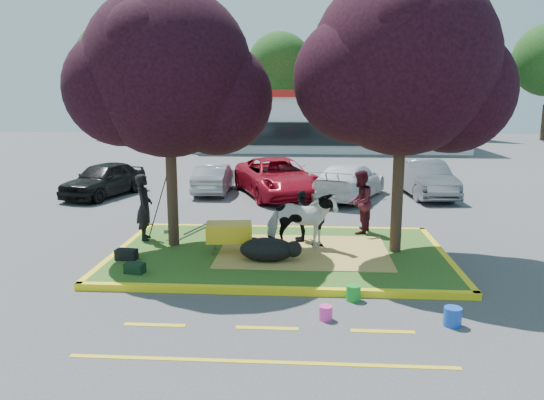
# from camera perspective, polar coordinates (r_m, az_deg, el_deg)

# --- Properties ---
(ground) EXTENTS (90.00, 90.00, 0.00)m
(ground) POSITION_cam_1_polar(r_m,az_deg,el_deg) (13.45, 0.82, -6.12)
(ground) COLOR #424244
(ground) RESTS_ON ground
(median_island) EXTENTS (8.00, 5.00, 0.15)m
(median_island) POSITION_cam_1_polar(r_m,az_deg,el_deg) (13.43, 0.82, -5.81)
(median_island) COLOR #2B541A
(median_island) RESTS_ON ground
(curb_near) EXTENTS (8.30, 0.16, 0.15)m
(curb_near) POSITION_cam_1_polar(r_m,az_deg,el_deg) (10.99, 0.11, -9.74)
(curb_near) COLOR yellow
(curb_near) RESTS_ON ground
(curb_far) EXTENTS (8.30, 0.16, 0.15)m
(curb_far) POSITION_cam_1_polar(r_m,az_deg,el_deg) (15.91, 1.31, -3.11)
(curb_far) COLOR yellow
(curb_far) RESTS_ON ground
(curb_left) EXTENTS (0.16, 5.30, 0.15)m
(curb_left) POSITION_cam_1_polar(r_m,az_deg,el_deg) (14.22, -15.90, -5.28)
(curb_left) COLOR yellow
(curb_left) RESTS_ON ground
(curb_right) EXTENTS (0.16, 5.30, 0.15)m
(curb_right) POSITION_cam_1_polar(r_m,az_deg,el_deg) (13.84, 18.04, -5.86)
(curb_right) COLOR yellow
(curb_right) RESTS_ON ground
(straw_bedding) EXTENTS (4.20, 3.00, 0.01)m
(straw_bedding) POSITION_cam_1_polar(r_m,az_deg,el_deg) (13.39, 3.40, -5.53)
(straw_bedding) COLOR tan
(straw_bedding) RESTS_ON median_island
(tree_purple_left) EXTENTS (5.06, 4.20, 6.51)m
(tree_purple_left) POSITION_cam_1_polar(r_m,az_deg,el_deg) (13.65, -11.06, 12.49)
(tree_purple_left) COLOR black
(tree_purple_left) RESTS_ON median_island
(tree_purple_right) EXTENTS (5.30, 4.40, 6.82)m
(tree_purple_right) POSITION_cam_1_polar(r_m,az_deg,el_deg) (13.21, 14.03, 13.29)
(tree_purple_right) COLOR black
(tree_purple_right) RESTS_ON median_island
(fire_lane_stripe_a) EXTENTS (1.10, 0.12, 0.01)m
(fire_lane_stripe_a) POSITION_cam_1_polar(r_m,az_deg,el_deg) (9.87, -12.50, -12.98)
(fire_lane_stripe_a) COLOR yellow
(fire_lane_stripe_a) RESTS_ON ground
(fire_lane_stripe_b) EXTENTS (1.10, 0.12, 0.01)m
(fire_lane_stripe_b) POSITION_cam_1_polar(r_m,az_deg,el_deg) (9.53, -0.53, -13.61)
(fire_lane_stripe_b) COLOR yellow
(fire_lane_stripe_b) RESTS_ON ground
(fire_lane_stripe_c) EXTENTS (1.10, 0.12, 0.01)m
(fire_lane_stripe_c) POSITION_cam_1_polar(r_m,az_deg,el_deg) (9.60, 11.81, -13.66)
(fire_lane_stripe_c) COLOR yellow
(fire_lane_stripe_c) RESTS_ON ground
(fire_lane_long) EXTENTS (6.00, 0.10, 0.01)m
(fire_lane_long) POSITION_cam_1_polar(r_m,az_deg,el_deg) (8.46, -1.17, -17.01)
(fire_lane_long) COLOR yellow
(fire_lane_long) RESTS_ON ground
(retail_building) EXTENTS (20.40, 8.40, 4.40)m
(retail_building) POSITION_cam_1_polar(r_m,az_deg,el_deg) (40.87, 5.74, 8.66)
(retail_building) COLOR silver
(retail_building) RESTS_ON ground
(treeline) EXTENTS (46.58, 7.80, 14.63)m
(treeline) POSITION_cam_1_polar(r_m,az_deg,el_deg) (50.58, 4.60, 15.36)
(treeline) COLOR black
(treeline) RESTS_ON ground
(cow) EXTENTS (1.80, 0.92, 1.48)m
(cow) POSITION_cam_1_polar(r_m,az_deg,el_deg) (13.41, 3.22, -2.24)
(cow) COLOR white
(cow) RESTS_ON median_island
(calf) EXTENTS (1.49, 1.20, 0.56)m
(calf) POSITION_cam_1_polar(r_m,az_deg,el_deg) (12.54, -0.53, -5.35)
(calf) COLOR black
(calf) RESTS_ON median_island
(handler) EXTENTS (0.56, 0.73, 1.79)m
(handler) POSITION_cam_1_polar(r_m,az_deg,el_deg) (14.67, -13.57, -0.75)
(handler) COLOR black
(handler) RESTS_ON median_island
(visitor_a) EXTENTS (0.93, 1.05, 1.80)m
(visitor_a) POSITION_cam_1_polar(r_m,az_deg,el_deg) (15.16, 9.43, -0.21)
(visitor_a) COLOR #461421
(visitor_a) RESTS_ON median_island
(visitor_b) EXTENTS (0.40, 0.84, 1.40)m
(visitor_b) POSITION_cam_1_polar(r_m,az_deg,el_deg) (14.15, 3.21, -1.71)
(visitor_b) COLOR black
(visitor_b) RESTS_ON median_island
(wheelbarrow) EXTENTS (2.02, 0.81, 0.76)m
(wheelbarrow) POSITION_cam_1_polar(r_m,az_deg,el_deg) (13.16, -4.58, -3.50)
(wheelbarrow) COLOR black
(wheelbarrow) RESTS_ON median_island
(gear_bag_dark) EXTENTS (0.52, 0.32, 0.25)m
(gear_bag_dark) POSITION_cam_1_polar(r_m,az_deg,el_deg) (13.16, -15.39, -5.67)
(gear_bag_dark) COLOR black
(gear_bag_dark) RESTS_ON median_island
(gear_bag_green) EXTENTS (0.46, 0.34, 0.22)m
(gear_bag_green) POSITION_cam_1_polar(r_m,az_deg,el_deg) (12.15, -14.53, -7.10)
(gear_bag_green) COLOR black
(gear_bag_green) RESTS_ON median_island
(bucket_green) EXTENTS (0.33, 0.33, 0.31)m
(bucket_green) POSITION_cam_1_polar(r_m,az_deg,el_deg) (10.78, 8.74, -9.84)
(bucket_green) COLOR #179729
(bucket_green) RESTS_ON ground
(bucket_pink) EXTENTS (0.27, 0.27, 0.26)m
(bucket_pink) POSITION_cam_1_polar(r_m,az_deg,el_deg) (9.85, 5.80, -11.99)
(bucket_pink) COLOR #FA37A6
(bucket_pink) RESTS_ON ground
(bucket_blue) EXTENTS (0.36, 0.36, 0.34)m
(bucket_blue) POSITION_cam_1_polar(r_m,az_deg,el_deg) (10.07, 18.85, -11.79)
(bucket_blue) COLOR blue
(bucket_blue) RESTS_ON ground
(car_black) EXTENTS (2.72, 4.39, 1.40)m
(car_black) POSITION_cam_1_polar(r_m,az_deg,el_deg) (22.32, -17.64, 2.14)
(car_black) COLOR black
(car_black) RESTS_ON ground
(car_silver) EXTENTS (1.31, 3.71, 1.22)m
(car_silver) POSITION_cam_1_polar(r_m,az_deg,el_deg) (22.23, -6.25, 2.33)
(car_silver) COLOR #919498
(car_silver) RESTS_ON ground
(car_red) EXTENTS (4.26, 6.02, 1.53)m
(car_red) POSITION_cam_1_polar(r_m,az_deg,el_deg) (21.33, 0.57, 2.44)
(car_red) COLOR maroon
(car_red) RESTS_ON ground
(car_white) EXTENTS (3.54, 5.20, 1.40)m
(car_white) POSITION_cam_1_polar(r_m,az_deg,el_deg) (21.07, 8.31, 2.04)
(car_white) COLOR white
(car_white) RESTS_ON ground
(car_grey) EXTENTS (1.95, 4.48, 1.43)m
(car_grey) POSITION_cam_1_polar(r_m,az_deg,el_deg) (22.20, 16.17, 2.23)
(car_grey) COLOR #5B5E63
(car_grey) RESTS_ON ground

